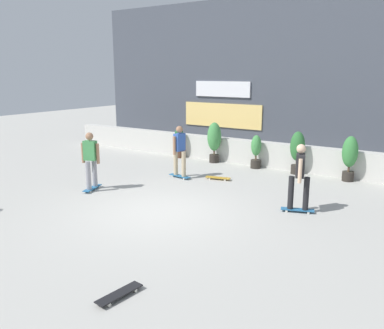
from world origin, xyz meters
The scene contains 13 objects.
ground_plane centered at (0.00, 0.00, 0.00)m, with size 48.00×48.00×0.00m, color #B2AFA8.
planter_wall centered at (0.00, 6.00, 0.45)m, with size 18.00×0.40×0.90m, color beige.
building_backdrop centered at (-0.01, 10.00, 3.25)m, with size 20.00×2.08×6.50m.
potted_plant_0 centered at (-3.28, 5.55, 0.65)m, with size 0.38×0.38×1.22m.
potted_plant_1 centered at (-1.66, 5.55, 0.89)m, with size 0.53×0.53×1.53m.
potted_plant_2 centered at (0.06, 5.55, 0.63)m, with size 0.36×0.36×1.19m.
potted_plant_3 centered at (1.55, 5.55, 0.83)m, with size 0.48×0.48×1.44m.
potted_plant_4 centered at (3.23, 5.55, 0.82)m, with size 0.48×0.48×1.43m.
skater_by_wall_left centered at (-1.42, 2.94, 0.94)m, with size 0.82×0.55×1.70m.
skater_mid_plaza centered at (2.89, 1.83, 0.94)m, with size 0.82×0.53×1.70m.
skater_far_left centered at (-2.75, 0.39, 0.94)m, with size 0.54×0.82×1.70m.
skateboard_near_camera centered at (-0.27, 3.42, 0.06)m, with size 0.82×0.38×0.08m.
skateboard_aside centered at (1.91, -3.42, 0.06)m, with size 0.29×0.82×0.08m.
Camera 1 is at (5.89, -7.46, 3.36)m, focal length 37.77 mm.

